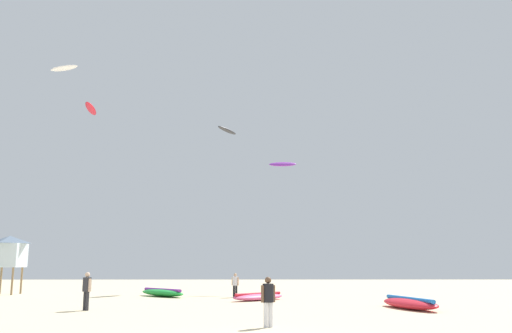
% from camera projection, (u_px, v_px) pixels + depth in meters
% --- Properties ---
extents(person_foreground, '(0.50, 0.38, 1.70)m').
position_uv_depth(person_foreground, '(268.00, 298.00, 18.40)').
color(person_foreground, silver).
rests_on(person_foreground, ground).
extents(person_midground, '(0.46, 0.43, 1.76)m').
position_uv_depth(person_midground, '(87.00, 288.00, 24.99)').
color(person_midground, '#2D2D33').
rests_on(person_midground, ground).
extents(person_left, '(0.47, 0.35, 1.54)m').
position_uv_depth(person_left, '(235.00, 283.00, 34.65)').
color(person_left, black).
rests_on(person_left, ground).
extents(kite_grounded_near, '(3.62, 3.48, 0.51)m').
position_uv_depth(kite_grounded_near, '(258.00, 297.00, 31.62)').
color(kite_grounded_near, '#E5598C').
rests_on(kite_grounded_near, ground).
extents(kite_grounded_mid, '(2.37, 4.89, 0.59)m').
position_uv_depth(kite_grounded_mid, '(409.00, 303.00, 25.73)').
color(kite_grounded_mid, red).
rests_on(kite_grounded_mid, ground).
extents(kite_grounded_far, '(3.99, 4.13, 0.58)m').
position_uv_depth(kite_grounded_far, '(162.00, 293.00, 35.35)').
color(kite_grounded_far, green).
rests_on(kite_grounded_far, ground).
extents(lifeguard_tower, '(2.30, 2.30, 4.15)m').
position_uv_depth(lifeguard_tower, '(9.00, 251.00, 38.38)').
color(lifeguard_tower, '#8C704C').
rests_on(lifeguard_tower, ground).
extents(kite_aloft_0, '(2.28, 0.78, 0.56)m').
position_uv_depth(kite_aloft_0, '(283.00, 164.00, 43.81)').
color(kite_aloft_0, purple).
extents(kite_aloft_2, '(3.01, 1.92, 0.36)m').
position_uv_depth(kite_aloft_2, '(64.00, 68.00, 46.03)').
color(kite_aloft_2, white).
extents(kite_aloft_3, '(2.06, 3.10, 0.51)m').
position_uv_depth(kite_aloft_3, '(227.00, 130.00, 46.15)').
color(kite_aloft_3, '#2D2D33').
extents(kite_aloft_4, '(2.12, 4.59, 1.01)m').
position_uv_depth(kite_aloft_4, '(91.00, 109.00, 57.78)').
color(kite_aloft_4, red).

